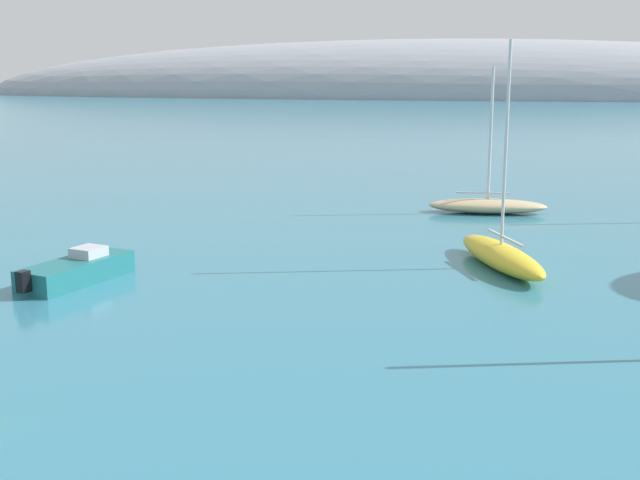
{
  "coord_description": "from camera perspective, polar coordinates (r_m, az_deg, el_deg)",
  "views": [
    {
      "loc": [
        9.95,
        -3.6,
        8.33
      ],
      "look_at": [
        2.71,
        27.29,
        1.69
      ],
      "focal_mm": 45.86,
      "sensor_mm": 36.0,
      "label": 1
    }
  ],
  "objects": [
    {
      "name": "sailboat_sand_end_of_line",
      "position": [
        49.24,
        11.62,
        2.43
      ],
      "size": [
        7.07,
        2.77,
        8.48
      ],
      "rotation": [
        0.0,
        0.0,
        0.1
      ],
      "color": "#C6B284",
      "rests_on": "water"
    },
    {
      "name": "sailboat_yellow_near_shore",
      "position": [
        35.7,
        12.51,
        -1.02
      ],
      "size": [
        4.72,
        7.77,
        9.53
      ],
      "rotation": [
        0.0,
        0.0,
        1.99
      ],
      "color": "yellow",
      "rests_on": "water"
    },
    {
      "name": "distant_ridge",
      "position": [
        254.95,
        7.85,
        9.84
      ],
      "size": [
        302.71,
        54.86,
        34.72
      ],
      "primitive_type": "ellipsoid",
      "color": "#999EA8",
      "rests_on": "ground"
    },
    {
      "name": "motorboat_teal_alongside_breakwater",
      "position": [
        33.97,
        -16.64,
        -2.04
      ],
      "size": [
        2.91,
        5.56,
        1.29
      ],
      "rotation": [
        0.0,
        0.0,
        1.34
      ],
      "color": "#1E6B70",
      "rests_on": "water"
    }
  ]
}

